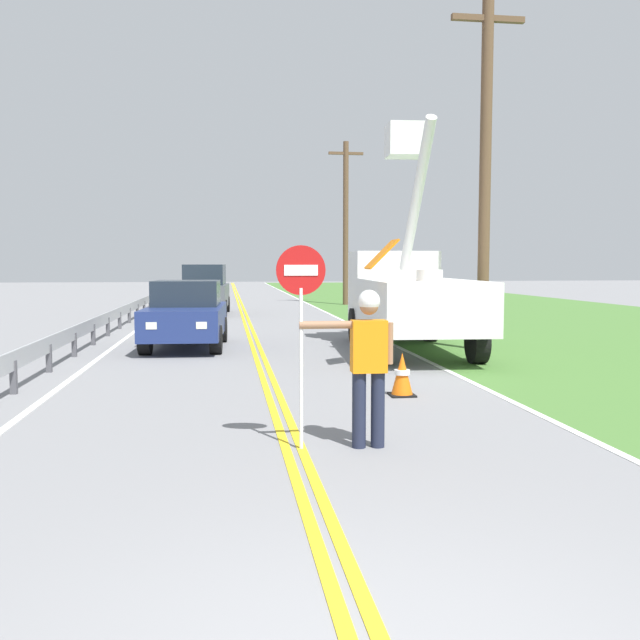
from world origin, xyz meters
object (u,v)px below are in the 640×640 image
flagger_worker (368,358)px  utility_pole_near (485,167)px  stop_sign_paddle (301,301)px  utility_bucket_truck (406,292)px  traffic_cone_lead (402,375)px  utility_pole_mid (346,220)px  oncoming_suv_second (205,289)px  traffic_cone_mid (365,351)px  oncoming_sedan_nearest (186,315)px

flagger_worker → utility_pole_near: size_ratio=0.21×
stop_sign_paddle → utility_bucket_truck: bearing=68.0°
flagger_worker → utility_pole_near: 10.30m
utility_pole_near → traffic_cone_lead: bearing=-122.1°
stop_sign_paddle → utility_pole_mid: 28.36m
utility_pole_near → utility_bucket_truck: bearing=168.1°
flagger_worker → utility_pole_near: bearing=61.4°
utility_pole_mid → oncoming_suv_second: bearing=-139.7°
utility_pole_near → utility_pole_mid: (-0.06, 19.21, -0.08)m
flagger_worker → stop_sign_paddle: 1.02m
oncoming_suv_second → utility_pole_near: (7.12, -13.22, 3.40)m
flagger_worker → traffic_cone_mid: 6.24m
oncoming_suv_second → utility_pole_mid: bearing=40.3°
stop_sign_paddle → utility_pole_near: utility_pole_near is taller
utility_pole_near → traffic_cone_mid: bearing=-144.6°
utility_bucket_truck → oncoming_sedan_nearest: 5.57m
utility_bucket_truck → oncoming_sedan_nearest: size_ratio=1.66×
oncoming_sedan_nearest → traffic_cone_lead: oncoming_sedan_nearest is taller
stop_sign_paddle → oncoming_sedan_nearest: (-1.84, 9.98, -0.88)m
oncoming_suv_second → traffic_cone_lead: (3.65, -18.75, -0.72)m
oncoming_suv_second → traffic_cone_mid: oncoming_suv_second is taller
oncoming_sedan_nearest → oncoming_suv_second: oncoming_suv_second is taller
oncoming_suv_second → utility_pole_mid: (7.06, 5.99, 3.32)m
utility_bucket_truck → utility_pole_mid: bearing=84.6°
utility_bucket_truck → traffic_cone_mid: size_ratio=9.89×
utility_pole_near → traffic_cone_mid: size_ratio=12.21×
stop_sign_paddle → utility_bucket_truck: 9.60m
stop_sign_paddle → utility_pole_mid: size_ratio=0.28×
flagger_worker → utility_pole_mid: size_ratio=0.22×
utility_bucket_truck → traffic_cone_mid: bearing=-119.6°
oncoming_suv_second → flagger_worker: bearing=-83.5°
oncoming_suv_second → traffic_cone_mid: size_ratio=6.68×
utility_pole_near → traffic_cone_mid: (-3.44, -2.45, -4.12)m
stop_sign_paddle → traffic_cone_lead: stop_sign_paddle is taller
stop_sign_paddle → utility_pole_mid: utility_pole_mid is taller
flagger_worker → traffic_cone_mid: flagger_worker is taller
stop_sign_paddle → utility_pole_mid: (5.36, 27.72, 2.67)m
stop_sign_paddle → utility_pole_near: (5.43, 8.51, 2.75)m
traffic_cone_lead → utility_pole_mid: bearing=82.2°
flagger_worker → traffic_cone_lead: size_ratio=2.61×
utility_bucket_truck → stop_sign_paddle: bearing=-112.0°
stop_sign_paddle → flagger_worker: bearing=-1.1°
oncoming_suv_second → utility_pole_mid: 9.83m
flagger_worker → utility_bucket_truck: size_ratio=0.26×
stop_sign_paddle → oncoming_suv_second: (-1.69, 21.73, -0.65)m
utility_bucket_truck → flagger_worker: bearing=-107.6°
oncoming_suv_second → utility_pole_near: utility_pole_near is taller
oncoming_sedan_nearest → flagger_worker: bearing=-75.4°
oncoming_sedan_nearest → utility_pole_near: (7.26, -1.46, 3.62)m
flagger_worker → stop_sign_paddle: bearing=178.9°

